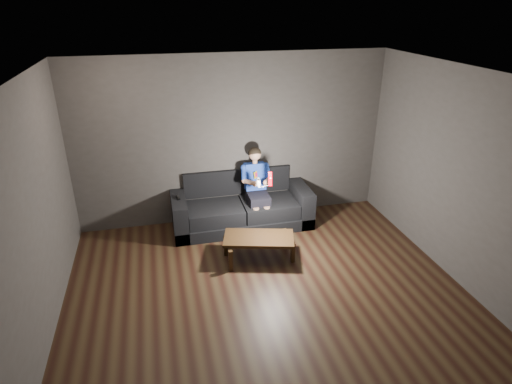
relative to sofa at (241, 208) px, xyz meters
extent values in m
plane|color=black|center=(-0.05, -2.21, -0.28)|extent=(5.00, 5.00, 0.00)
cube|color=#393432|center=(-0.05, 0.29, 1.07)|extent=(5.00, 0.04, 2.70)
cube|color=#393432|center=(-2.55, -2.21, 1.07)|extent=(0.04, 5.00, 2.70)
cube|color=#393432|center=(2.45, -2.21, 1.07)|extent=(0.04, 5.00, 2.70)
cube|color=silver|center=(-0.05, -2.21, 2.42)|extent=(5.00, 5.00, 0.02)
cube|color=black|center=(0.00, -0.03, -0.18)|extent=(2.22, 0.96, 0.19)
cube|color=black|center=(-0.44, -0.13, 0.03)|extent=(0.87, 0.68, 0.23)
cube|color=black|center=(0.44, -0.13, 0.03)|extent=(0.87, 0.68, 0.23)
cube|color=black|center=(0.00, 0.34, 0.36)|extent=(1.78, 0.22, 0.43)
cube|color=black|center=(-1.00, -0.03, 0.02)|extent=(0.22, 0.96, 0.61)
cube|color=black|center=(1.00, -0.03, 0.02)|extent=(0.22, 0.96, 0.61)
cube|color=black|center=(0.25, -0.15, 0.22)|extent=(0.33, 0.41, 0.15)
cube|color=navy|center=(0.25, 0.06, 0.51)|extent=(0.33, 0.23, 0.46)
cube|color=#DCB40A|center=(0.25, -0.03, 0.58)|extent=(0.10, 0.10, 0.11)
cube|color=red|center=(0.25, -0.03, 0.58)|extent=(0.07, 0.07, 0.07)
cylinder|color=tan|center=(0.25, 0.06, 0.77)|extent=(0.08, 0.08, 0.07)
sphere|color=tan|center=(0.25, 0.06, 0.89)|extent=(0.20, 0.20, 0.20)
ellipsoid|color=black|center=(0.25, 0.07, 0.91)|extent=(0.21, 0.21, 0.18)
cylinder|color=navy|center=(0.05, -0.01, 0.60)|extent=(0.09, 0.25, 0.21)
cylinder|color=navy|center=(0.45, -0.01, 0.60)|extent=(0.09, 0.25, 0.21)
cylinder|color=tan|center=(0.11, -0.18, 0.55)|extent=(0.15, 0.26, 0.11)
cylinder|color=tan|center=(0.41, -0.18, 0.55)|extent=(0.15, 0.26, 0.11)
sphere|color=tan|center=(0.17, -0.29, 0.54)|extent=(0.09, 0.09, 0.09)
sphere|color=tan|center=(0.35, -0.29, 0.54)|extent=(0.09, 0.09, 0.09)
cylinder|color=tan|center=(0.17, -0.37, -0.02)|extent=(0.10, 0.10, 0.37)
cylinder|color=tan|center=(0.34, -0.37, -0.02)|extent=(0.10, 0.10, 0.37)
cube|color=red|center=(0.35, -0.52, 0.70)|extent=(0.06, 0.09, 0.22)
cube|color=maroon|center=(0.35, -0.54, 0.76)|extent=(0.04, 0.01, 0.03)
cylinder|color=white|center=(0.35, -0.54, 0.68)|extent=(0.02, 0.01, 0.02)
ellipsoid|color=white|center=(0.17, -0.51, 0.65)|extent=(0.07, 0.10, 0.16)
cylinder|color=black|center=(0.17, -0.55, 0.71)|extent=(0.03, 0.01, 0.03)
cube|color=black|center=(-1.00, -0.08, 0.34)|extent=(0.06, 0.15, 0.03)
cube|color=black|center=(-1.00, -0.04, 0.36)|extent=(0.02, 0.02, 0.00)
cube|color=black|center=(0.03, -1.10, 0.05)|extent=(1.07, 0.73, 0.04)
cube|color=black|center=(-0.41, -1.30, -0.12)|extent=(0.05, 0.05, 0.31)
cube|color=black|center=(0.48, -1.30, -0.12)|extent=(0.05, 0.05, 0.31)
cube|color=black|center=(-0.41, -0.90, -0.12)|extent=(0.05, 0.05, 0.31)
cube|color=black|center=(0.48, -0.90, -0.12)|extent=(0.05, 0.05, 0.31)
camera|label=1|loc=(-1.22, -6.15, 3.14)|focal=30.00mm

